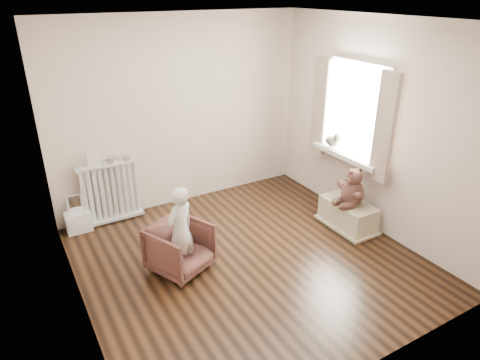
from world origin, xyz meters
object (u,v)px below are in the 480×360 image
child (180,231)px  toy_bench (348,212)px  plush_cat (333,140)px  radiator (111,194)px  toy_vanity (77,212)px  teddy_bear (354,181)px  armchair (180,248)px

child → toy_bench: bearing=151.7°
child → plush_cat: plush_cat is taller
radiator → plush_cat: 3.03m
toy_vanity → teddy_bear: bearing=-29.1°
armchair → child: child is taller
toy_bench → plush_cat: size_ratio=2.76×
toy_vanity → armchair: armchair is taller
radiator → child: 1.55m
toy_vanity → toy_bench: toy_vanity is taller
child → toy_bench: 2.29m
child → toy_bench: (2.26, -0.17, -0.32)m
armchair → toy_vanity: bearing=95.7°
child → teddy_bear: bearing=150.2°
toy_bench → teddy_bear: (-0.02, -0.06, 0.47)m
radiator → teddy_bear: 3.12m
child → plush_cat: size_ratio=3.76×
radiator → plush_cat: size_ratio=3.11×
armchair → teddy_bear: 2.29m
plush_cat → toy_bench: bearing=-89.0°
teddy_bear → radiator: bearing=149.9°
child → plush_cat: (2.40, 0.39, 0.48)m
toy_vanity → armchair: (0.81, -1.42, -0.00)m
teddy_bear → plush_cat: size_ratio=1.85×
toy_vanity → teddy_bear: (3.05, -1.70, 0.40)m
toy_bench → child: bearing=175.7°
radiator → teddy_bear: teddy_bear is taller
armchair → toy_bench: 2.27m
toy_vanity → teddy_bear: teddy_bear is taller
child → toy_vanity: bearing=-85.1°
toy_vanity → teddy_bear: size_ratio=0.98×
radiator → child: (0.35, -1.50, 0.13)m
radiator → child: size_ratio=0.83×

